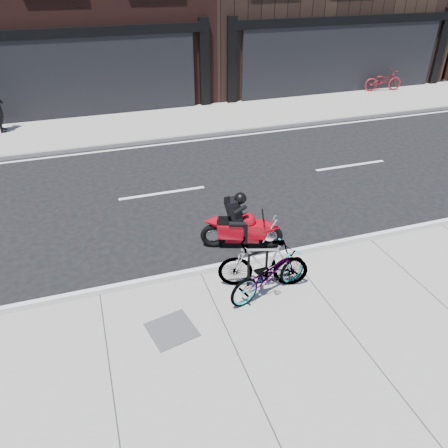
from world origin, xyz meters
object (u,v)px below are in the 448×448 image
object	(u,v)px
bicycle_front	(269,274)
utility_grate	(172,330)
bicycle_rear	(263,264)
motorcycle	(245,226)
bicycle_far	(383,80)
bike_rack	(258,265)

from	to	relation	value
bicycle_front	utility_grate	world-z (taller)	bicycle_front
bicycle_rear	utility_grate	world-z (taller)	bicycle_rear
utility_grate	motorcycle	bearing A→B (deg)	45.08
utility_grate	bicycle_front	bearing A→B (deg)	11.10
bicycle_front	bicycle_rear	distance (m)	0.26
bicycle_front	bicycle_far	world-z (taller)	bicycle_far
bicycle_rear	bicycle_front	bearing A→B (deg)	19.99
bicycle_front	utility_grate	bearing A→B (deg)	84.79
bike_rack	bicycle_far	size ratio (longest dim) A/B	0.42
bicycle_front	bicycle_rear	size ratio (longest dim) A/B	1.01
motorcycle	utility_grate	bearing A→B (deg)	-115.62
bike_rack	utility_grate	world-z (taller)	bike_rack
bike_rack	motorcycle	world-z (taller)	motorcycle
bicycle_front	utility_grate	distance (m)	2.04
bicycle_far	utility_grate	bearing A→B (deg)	142.34
bicycle_front	motorcycle	distance (m)	1.79
bike_rack	bicycle_far	bearing A→B (deg)	46.19
motorcycle	bicycle_far	size ratio (longest dim) A/B	0.98
bicycle_rear	utility_grate	distance (m)	2.10
motorcycle	bicycle_far	distance (m)	14.86
bicycle_front	bicycle_rear	world-z (taller)	bicycle_rear
motorcycle	bicycle_far	bearing A→B (deg)	62.48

